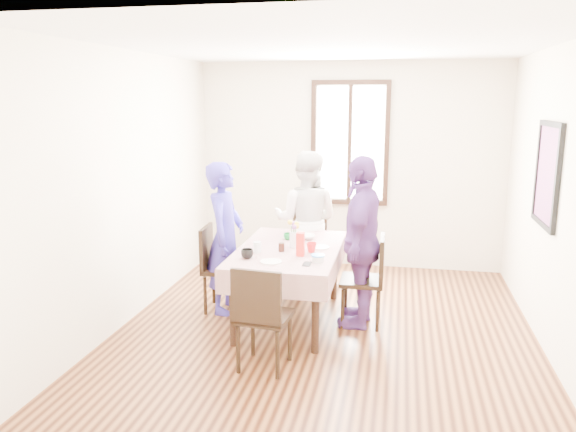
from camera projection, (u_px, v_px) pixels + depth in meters
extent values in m
plane|color=black|center=(325.00, 329.00, 5.48)|extent=(4.50, 4.50, 0.00)
plane|color=beige|center=(349.00, 166.00, 7.35)|extent=(4.00, 0.00, 4.00)
plane|color=beige|center=(556.00, 202.00, 4.80)|extent=(0.00, 4.50, 4.50)
cube|color=black|center=(350.00, 143.00, 7.27)|extent=(1.02, 0.06, 1.62)
cube|color=white|center=(350.00, 143.00, 7.28)|extent=(0.90, 0.02, 1.50)
cube|color=red|center=(548.00, 175.00, 5.05)|extent=(0.04, 0.76, 0.96)
cube|color=black|center=(289.00, 285.00, 5.64)|extent=(0.88, 1.52, 0.75)
cube|color=#4F0309|center=(289.00, 249.00, 5.56)|extent=(1.00, 1.64, 0.01)
cube|color=black|center=(224.00, 269.00, 5.90)|extent=(0.45, 0.45, 0.91)
cube|color=black|center=(362.00, 280.00, 5.53)|extent=(0.42, 0.42, 0.91)
cube|color=black|center=(306.00, 250.00, 6.62)|extent=(0.44, 0.44, 0.91)
cube|color=black|center=(264.00, 316.00, 4.62)|extent=(0.46, 0.46, 0.91)
imported|color=#332894|center=(225.00, 238.00, 5.83)|extent=(0.39, 0.58, 1.59)
imported|color=silver|center=(306.00, 221.00, 6.53)|extent=(0.83, 0.66, 1.64)
imported|color=#5A3178|center=(361.00, 242.00, 5.45)|extent=(0.50, 1.03, 1.70)
imported|color=black|center=(247.00, 254.00, 5.18)|extent=(0.15, 0.15, 0.09)
imported|color=red|center=(311.00, 248.00, 5.39)|extent=(0.13, 0.13, 0.10)
imported|color=#0C7226|center=(288.00, 236.00, 5.88)|extent=(0.13, 0.13, 0.07)
imported|color=white|center=(307.00, 237.00, 5.91)|extent=(0.24, 0.24, 0.05)
cube|color=red|center=(300.00, 244.00, 5.26)|extent=(0.07, 0.07, 0.23)
cylinder|color=white|center=(318.00, 259.00, 5.09)|extent=(0.11, 0.11, 0.05)
cylinder|color=black|center=(281.00, 247.00, 5.43)|extent=(0.06, 0.06, 0.08)
cylinder|color=silver|center=(257.00, 247.00, 5.38)|extent=(0.08, 0.08, 0.11)
cube|color=black|center=(307.00, 264.00, 5.01)|extent=(0.07, 0.14, 0.01)
cylinder|color=silver|center=(293.00, 240.00, 5.57)|extent=(0.08, 0.08, 0.16)
cylinder|color=white|center=(319.00, 247.00, 5.57)|extent=(0.20, 0.20, 0.01)
cylinder|color=white|center=(299.00, 233.00, 6.13)|extent=(0.20, 0.20, 0.01)
cylinder|color=white|center=(271.00, 262.00, 5.08)|extent=(0.20, 0.20, 0.01)
cylinder|color=blue|center=(318.00, 255.00, 5.08)|extent=(0.12, 0.12, 0.01)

